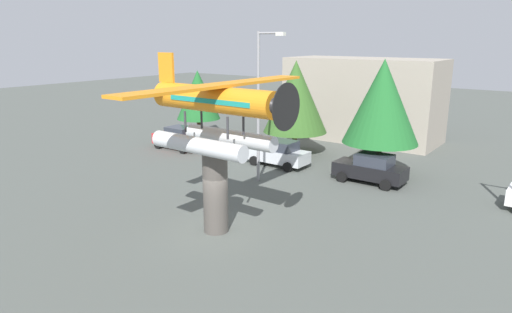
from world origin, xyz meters
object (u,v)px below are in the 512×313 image
Objects in this scene: streetlight_primary at (261,98)px; tree_west at (198,95)px; floatplane_monument at (216,111)px; car_far_black at (371,168)px; car_mid_silver at (279,153)px; car_near_red at (179,138)px; storefront_building at (362,99)px; tree_center_back at (382,102)px; display_pedestal at (215,191)px; tree_east at (296,97)px.

tree_west is at bearing 149.21° from streetlight_primary.
floatplane_monument reaches higher than car_far_black.
car_mid_silver and car_far_black have the same top height.
car_near_red is 8.94m from car_mid_silver.
tree_center_back reaches higher than storefront_building.
streetlight_primary is 0.69× the size of storefront_building.
car_far_black is 0.58× the size of tree_center_back.
car_far_black is (15.40, 0.70, 0.00)m from car_near_red.
car_mid_silver is 5.50m from streetlight_primary.
tree_west is at bearing -144.99° from storefront_building.
streetlight_primary reaches higher than display_pedestal.
streetlight_primary is 13.44m from tree_west.
car_far_black is 0.61× the size of tree_east.
streetlight_primary reaches higher than floatplane_monument.
tree_east reaches higher than car_mid_silver.
storefront_building is (-0.12, 14.82, -1.63)m from streetlight_primary.
tree_west is 0.84× the size of tree_east.
tree_west is (-16.96, 3.24, 2.84)m from car_far_black.
floatplane_monument is 16.92m from car_near_red.
car_near_red is 1.00× the size of car_mid_silver.
display_pedestal is 0.36× the size of floatplane_monument.
tree_center_back reaches higher than tree_west.
car_near_red is 0.58× the size of tree_center_back.
streetlight_primary reaches higher than car_mid_silver.
car_far_black is (2.61, 10.79, -4.55)m from floatplane_monument.
tree_east is at bearing -75.22° from car_mid_silver.
floatplane_monument is at bearing 76.42° from car_far_black.
tree_east reaches higher than storefront_building.
car_mid_silver is 0.73× the size of tree_west.
car_near_red is 0.61× the size of tree_east.
tree_west is (-1.56, 3.94, 2.84)m from car_near_red.
tree_west is at bearing -10.82° from car_far_black.
tree_center_back is (2.49, 12.52, 2.76)m from display_pedestal.
display_pedestal is 0.52× the size of tree_center_back.
tree_west is at bearing 174.83° from tree_center_back.
display_pedestal is 11.17m from car_far_black.
tree_center_back is (15.16, 2.43, 3.76)m from car_near_red.
car_mid_silver is 0.58× the size of tree_center_back.
floatplane_monument is 22.30m from storefront_building.
car_near_red is at bearing -68.42° from tree_west.
car_far_black is at bearing 33.39° from streetlight_primary.
streetlight_primary is (-2.73, 7.18, 3.14)m from display_pedestal.
car_mid_silver is 0.48× the size of streetlight_primary.
car_mid_silver is at bearing -94.50° from storefront_building.
car_near_red and car_far_black have the same top height.
floatplane_monument is at bearing -82.29° from storefront_building.
floatplane_monument is at bearing -1.05° from display_pedestal.
car_near_red is at bearing 2.59° from car_far_black.
streetlight_primary reaches higher than car_far_black.
floatplane_monument is 1.19× the size of streetlight_primary.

